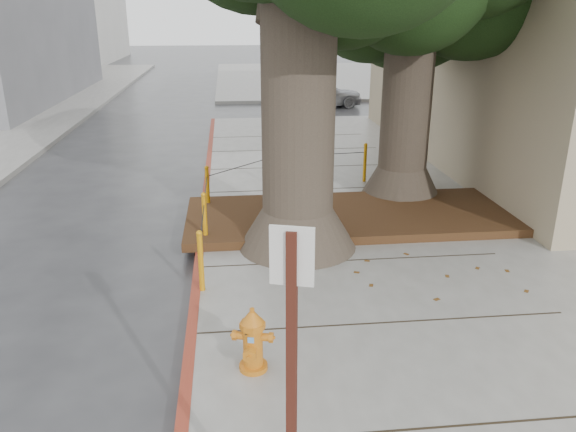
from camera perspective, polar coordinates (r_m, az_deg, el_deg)
name	(u,v)px	position (r m, az deg, el deg)	size (l,w,h in m)	color
ground	(345,335)	(7.61, 5.80, -11.92)	(140.00, 140.00, 0.00)	#28282B
sidewalk_far	(343,77)	(37.27, 5.56, 13.84)	(16.00, 20.00, 0.15)	slate
curb_red	(200,259)	(9.66, -8.98, -4.30)	(0.14, 26.00, 0.16)	maroon
planter_bed	(350,216)	(11.13, 6.34, 0.01)	(6.40, 2.60, 0.16)	black
building_side_white	(533,3)	(36.71, 23.60, 19.21)	(10.00, 10.00, 9.00)	silver
bollard_ring	(259,191)	(11.21, -2.96, 2.59)	(3.79, 5.39, 0.95)	#CA800B
fire_hydrant	(253,340)	(6.48, -3.61, -12.47)	(0.42, 0.40, 0.79)	orange
signpost	(292,396)	(3.80, 0.36, -17.80)	(0.26, 0.10, 2.70)	#471911
car_silver	(320,93)	(25.64, 3.23, 12.39)	(1.49, 3.71, 1.26)	#9FA0A4
car_red	(447,91)	(27.18, 15.82, 12.16)	(1.38, 3.97, 1.31)	maroon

